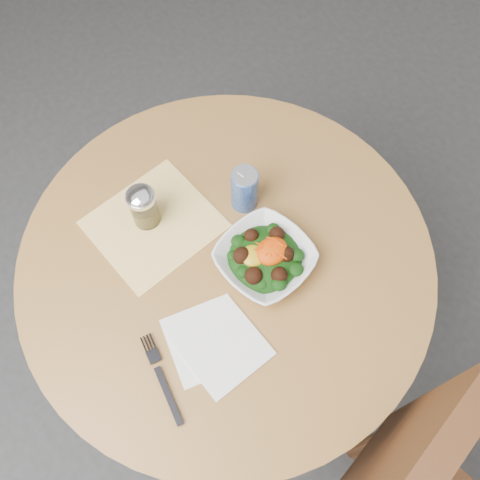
% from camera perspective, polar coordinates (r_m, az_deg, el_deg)
% --- Properties ---
extents(ground, '(6.00, 6.00, 0.00)m').
position_cam_1_polar(ground, '(1.86, -0.94, -11.36)').
color(ground, '#303033').
rests_on(ground, ground).
extents(table, '(0.90, 0.90, 0.75)m').
position_cam_1_polar(table, '(1.33, -1.30, -5.38)').
color(table, black).
rests_on(table, ground).
extents(cloth_napkin, '(0.26, 0.24, 0.00)m').
position_cam_1_polar(cloth_napkin, '(1.20, -9.16, 1.68)').
color(cloth_napkin, '#F5A50C').
rests_on(cloth_napkin, table).
extents(paper_napkins, '(0.19, 0.20, 0.00)m').
position_cam_1_polar(paper_napkins, '(1.08, -2.68, -11.00)').
color(paper_napkins, white).
rests_on(paper_napkins, table).
extents(salad_bowl, '(0.21, 0.21, 0.07)m').
position_cam_1_polar(salad_bowl, '(1.12, 2.68, -1.93)').
color(salad_bowl, white).
rests_on(salad_bowl, table).
extents(fork, '(0.06, 0.19, 0.00)m').
position_cam_1_polar(fork, '(1.08, -8.45, -14.12)').
color(fork, black).
rests_on(fork, table).
extents(spice_shaker, '(0.06, 0.06, 0.11)m').
position_cam_1_polar(spice_shaker, '(1.16, -10.25, 3.50)').
color(spice_shaker, silver).
rests_on(spice_shaker, table).
extents(beverage_can, '(0.06, 0.06, 0.11)m').
position_cam_1_polar(beverage_can, '(1.16, 0.47, 5.45)').
color(beverage_can, navy).
rests_on(beverage_can, table).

